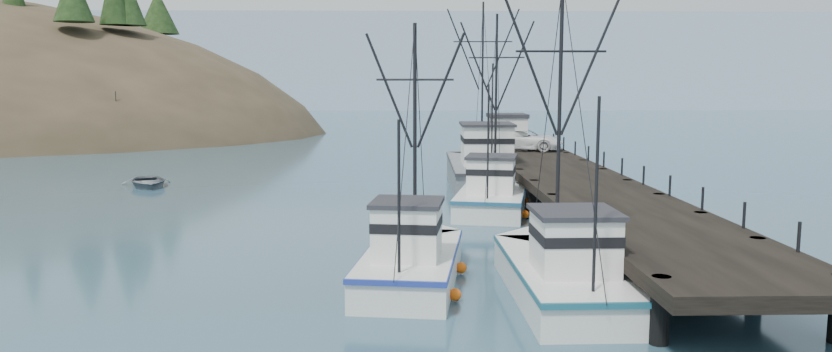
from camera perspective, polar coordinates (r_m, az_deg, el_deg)
The scene contains 12 objects.
ground at distance 25.76m, azimuth -10.24°, elevation -9.70°, with size 400.00×400.00×0.00m, color #2B4D61.
pier at distance 41.95m, azimuth 12.55°, elevation -0.71°, with size 6.00×44.00×2.00m.
distant_ridge at distance 194.54m, azimuth 0.46°, elevation 5.31°, with size 360.00×40.00×26.00m, color #9EB2C6.
distant_ridge_far at distance 214.00m, azimuth -13.23°, elevation 5.31°, with size 180.00×25.00×18.00m, color silver.
moored_sailboats at distance 92.82m, azimuth -26.70°, elevation 2.26°, with size 23.23×14.96×6.35m.
trawler_near at distance 26.78m, azimuth 11.19°, elevation -7.23°, with size 3.78×11.08×11.29m.
trawler_mid at distance 27.95m, azimuth -0.30°, elevation -6.46°, with size 4.44×9.93×9.97m.
trawler_far at distance 43.39m, azimuth 5.96°, elevation -1.46°, with size 5.57×11.45×11.63m.
work_vessel at distance 52.22m, azimuth 5.20°, elevation 0.52°, with size 5.05×15.87×13.26m.
pier_shed at distance 59.07m, azimuth 7.01°, elevation 3.44°, with size 3.00×3.20×2.80m.
pickup_truck at distance 58.27m, azimuth 8.35°, elevation 2.78°, with size 2.73×5.92×1.65m, color white.
motorboat at distance 55.56m, azimuth -19.92°, elevation -0.76°, with size 3.47×4.85×1.01m, color slate.
Camera 1 is at (3.95, -24.30, 7.58)m, focal length 32.00 mm.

